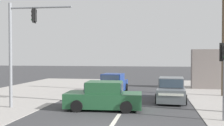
{
  "coord_description": "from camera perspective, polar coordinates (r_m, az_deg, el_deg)",
  "views": [
    {
      "loc": [
        1.9,
        -8.98,
        2.93
      ],
      "look_at": [
        -0.35,
        4.0,
        2.61
      ],
      "focal_mm": 42.0,
      "sensor_mm": 36.0,
      "label": 1
    }
  ],
  "objects": [
    {
      "name": "traffic_signal_mast",
      "position": [
        15.85,
        -19.53,
        4.56
      ],
      "size": [
        3.69,
        0.44,
        6.0
      ],
      "color": "slate",
      "rests_on": "ground"
    },
    {
      "name": "lane_dash_mid",
      "position": [
        12.48,
        0.84,
        -12.19
      ],
      "size": [
        0.2,
        2.4,
        0.01
      ],
      "primitive_type": "cube",
      "color": "silver",
      "rests_on": "ground"
    },
    {
      "name": "lane_dash_far",
      "position": [
        17.33,
        3.45,
        -8.34
      ],
      "size": [
        0.2,
        2.4,
        0.01
      ],
      "primitive_type": "cube",
      "color": "silver",
      "rests_on": "ground"
    },
    {
      "name": "sedan_crossing_left",
      "position": [
        14.61,
        -1.83,
        -7.39
      ],
      "size": [
        4.33,
        2.08,
        1.56
      ],
      "color": "#235633",
      "rests_on": "ground"
    },
    {
      "name": "sedan_oncoming_near",
      "position": [
        21.25,
        0.22,
        -4.63
      ],
      "size": [
        2.08,
        4.32,
        1.56
      ],
      "color": "navy",
      "rests_on": "ground"
    },
    {
      "name": "utility_pole_background_right",
      "position": [
        21.18,
        23.14,
        5.96
      ],
      "size": [
        1.8,
        0.26,
        8.85
      ],
      "color": "brown",
      "rests_on": "ground"
    },
    {
      "name": "sedan_oncoming_mid",
      "position": [
        17.81,
        12.76,
        -5.83
      ],
      "size": [
        2.08,
        4.33,
        1.56
      ],
      "color": "slate",
      "rests_on": "ground"
    },
    {
      "name": "pedestal_signal_right_kerb",
      "position": [
        12.91,
        23.27,
        -1.01
      ],
      "size": [
        0.44,
        0.29,
        3.56
      ],
      "color": "slate",
      "rests_on": "ground"
    }
  ]
}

